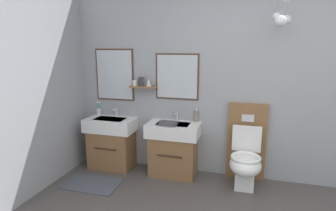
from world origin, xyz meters
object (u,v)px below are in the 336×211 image
at_px(toilet, 246,155).
at_px(vanity_sink_left, 112,141).
at_px(vanity_sink_right, 174,147).
at_px(toothbrush_cup, 99,111).
at_px(folded_hand_towel, 168,124).
at_px(soap_dispenser, 196,116).

bearing_deg(toilet, vanity_sink_left, 179.24).
distance_m(vanity_sink_right, toothbrush_cup, 1.24).
xyz_separation_m(vanity_sink_left, vanity_sink_right, (0.91, 0.00, 0.00)).
xyz_separation_m(toilet, folded_hand_towel, (-0.97, -0.09, 0.36)).
bearing_deg(toothbrush_cup, toilet, -4.38).
relative_size(vanity_sink_left, soap_dispenser, 3.80).
relative_size(toilet, soap_dispenser, 5.32).
relative_size(vanity_sink_left, toothbrush_cup, 3.52).
relative_size(vanity_sink_right, soap_dispenser, 3.80).
bearing_deg(vanity_sink_left, vanity_sink_right, 0.00).
bearing_deg(soap_dispenser, folded_hand_towel, -140.05).
distance_m(toothbrush_cup, folded_hand_towel, 1.16).
xyz_separation_m(toothbrush_cup, folded_hand_towel, (1.13, -0.25, -0.03)).
bearing_deg(toilet, folded_hand_towel, -174.64).
relative_size(vanity_sink_right, toothbrush_cup, 3.52).
bearing_deg(vanity_sink_right, folded_hand_towel, -109.12).
height_order(vanity_sink_left, toilet, toilet).
xyz_separation_m(vanity_sink_right, toothbrush_cup, (-1.17, 0.14, 0.39)).
distance_m(vanity_sink_left, vanity_sink_right, 0.91).
bearing_deg(vanity_sink_left, toilet, -0.76).
bearing_deg(vanity_sink_right, toothbrush_cup, 173.35).
height_order(vanity_sink_left, toothbrush_cup, toothbrush_cup).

